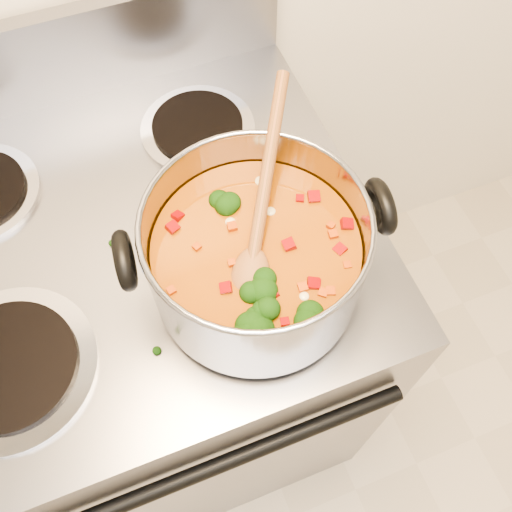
% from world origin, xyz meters
% --- Properties ---
extents(electric_range, '(0.77, 0.69, 1.08)m').
position_xyz_m(electric_range, '(0.02, 1.16, 0.47)').
color(electric_range, gray).
rests_on(electric_range, ground).
extents(stockpot, '(0.35, 0.29, 0.17)m').
position_xyz_m(stockpot, '(0.18, 1.00, 1.01)').
color(stockpot, gray).
rests_on(stockpot, electric_range).
extents(wooden_spoon, '(0.18, 0.28, 0.12)m').
position_xyz_m(wooden_spoon, '(0.19, 1.02, 1.06)').
color(wooden_spoon, brown).
rests_on(wooden_spoon, stockpot).
extents(cooktop_crumbs, '(0.41, 0.19, 0.01)m').
position_xyz_m(cooktop_crumbs, '(0.32, 0.98, 0.92)').
color(cooktop_crumbs, black).
rests_on(cooktop_crumbs, electric_range).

